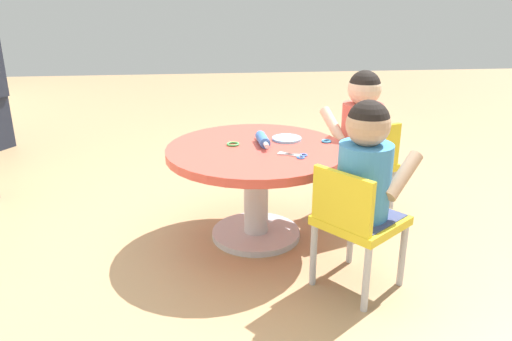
# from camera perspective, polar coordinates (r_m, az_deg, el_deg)

# --- Properties ---
(ground_plane) EXTENTS (10.00, 10.00, 0.00)m
(ground_plane) POSITION_cam_1_polar(r_m,az_deg,el_deg) (2.57, -0.00, -7.39)
(ground_plane) COLOR tan
(craft_table) EXTENTS (0.85, 0.85, 0.47)m
(craft_table) POSITION_cam_1_polar(r_m,az_deg,el_deg) (2.42, -0.00, 0.01)
(craft_table) COLOR silver
(craft_table) RESTS_ON ground
(child_chair_left) EXTENTS (0.42, 0.42, 0.54)m
(child_chair_left) POSITION_cam_1_polar(r_m,az_deg,el_deg) (2.06, 11.18, -5.63)
(child_chair_left) COLOR #B7B7BC
(child_chair_left) RESTS_ON ground
(seated_child_left) EXTENTS (0.42, 0.44, 0.51)m
(seated_child_left) POSITION_cam_1_polar(r_m,az_deg,el_deg) (2.00, 12.28, 0.58)
(seated_child_left) COLOR #3F4772
(seated_child_left) RESTS_ON ground
(child_chair_right) EXTENTS (0.38, 0.38, 0.54)m
(child_chair_right) POSITION_cam_1_polar(r_m,az_deg,el_deg) (2.71, 11.98, 0.75)
(child_chair_right) COLOR #B7B7BC
(child_chair_right) RESTS_ON ground
(seated_child_right) EXTENTS (0.42, 0.37, 0.51)m
(seated_child_right) POSITION_cam_1_polar(r_m,az_deg,el_deg) (2.68, 11.82, 5.58)
(seated_child_right) COLOR #3F4772
(seated_child_right) RESTS_ON ground
(rolling_pin) EXTENTS (0.23, 0.06, 0.05)m
(rolling_pin) POSITION_cam_1_polar(r_m,az_deg,el_deg) (2.42, 0.76, 3.52)
(rolling_pin) COLOR #3F72CC
(rolling_pin) RESTS_ON craft_table
(craft_scissors) EXTENTS (0.11, 0.14, 0.01)m
(craft_scissors) POSITION_cam_1_polar(r_m,az_deg,el_deg) (2.27, 4.58, 1.70)
(craft_scissors) COLOR silver
(craft_scissors) RESTS_ON craft_table
(playdough_blob_0) EXTENTS (0.14, 0.14, 0.01)m
(playdough_blob_0) POSITION_cam_1_polar(r_m,az_deg,el_deg) (2.50, 3.49, 3.60)
(playdough_blob_0) COLOR #8CCCF2
(playdough_blob_0) RESTS_ON craft_table
(cookie_cutter_0) EXTENTS (0.05, 0.05, 0.01)m
(cookie_cutter_0) POSITION_cam_1_polar(r_m,az_deg,el_deg) (2.49, 7.94, 3.31)
(cookie_cutter_0) COLOR #3F99D8
(cookie_cutter_0) RESTS_ON craft_table
(cookie_cutter_1) EXTENTS (0.06, 0.06, 0.01)m
(cookie_cutter_1) POSITION_cam_1_polar(r_m,az_deg,el_deg) (2.42, -2.61, 3.00)
(cookie_cutter_1) COLOR #4CB259
(cookie_cutter_1) RESTS_ON craft_table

